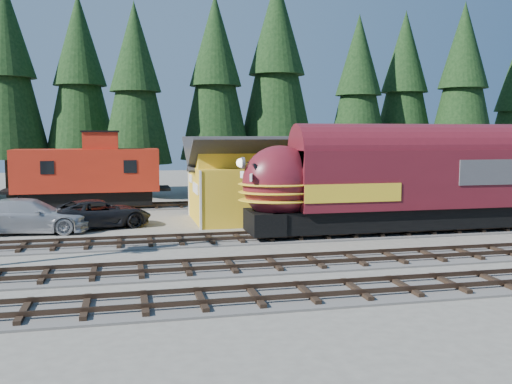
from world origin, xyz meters
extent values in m
plane|color=#6B665B|center=(0.00, 0.00, 0.00)|extent=(120.00, 120.00, 0.00)
cube|color=#4C4947|center=(10.00, 4.00, 0.04)|extent=(68.00, 3.20, 0.08)
cube|color=#38281E|center=(10.00, 3.28, 0.25)|extent=(68.00, 0.08, 0.16)
cube|color=#38281E|center=(10.00, 4.72, 0.25)|extent=(68.00, 0.08, 0.16)
cube|color=#4C4947|center=(-10.00, 18.00, 0.04)|extent=(32.00, 3.20, 0.08)
cube|color=#38281E|center=(-10.00, 17.28, 0.25)|extent=(32.00, 0.08, 0.16)
cube|color=#38281E|center=(-10.00, 18.72, 0.25)|extent=(32.00, 0.08, 0.16)
cube|color=gold|center=(0.00, 10.50, 1.70)|extent=(12.00, 6.00, 3.40)
cube|color=gold|center=(0.00, 10.50, 4.12)|extent=(11.88, 3.30, 1.44)
cube|color=white|center=(-6.04, 9.50, 2.20)|extent=(0.06, 2.40, 0.60)
cone|color=black|center=(-19.75, 27.77, 10.98)|extent=(6.70, 6.70, 15.26)
cone|color=black|center=(-13.85, 28.31, 10.42)|extent=(6.36, 6.36, 14.48)
cone|color=black|center=(-9.17, 24.48, 9.65)|extent=(5.89, 5.89, 13.41)
cone|color=black|center=(-2.23, 25.91, 10.41)|extent=(6.35, 6.35, 14.47)
cone|color=black|center=(3.58, 26.80, 11.69)|extent=(7.13, 7.13, 16.25)
cone|color=black|center=(11.18, 25.75, 9.72)|extent=(5.93, 5.93, 13.51)
cone|color=black|center=(16.55, 27.11, 10.20)|extent=(6.22, 6.22, 14.18)
cone|color=black|center=(21.15, 24.37, 10.50)|extent=(6.40, 6.40, 14.59)
cube|color=black|center=(4.51, 4.00, 0.91)|extent=(14.91, 2.67, 1.15)
cube|color=#5C151E|center=(5.34, 4.00, 3.05)|extent=(13.60, 3.14, 3.14)
ellipsoid|color=#5C151E|center=(-2.29, 4.00, 2.95)|extent=(3.98, 3.08, 3.87)
cube|color=#38383A|center=(9.21, 4.00, 3.42)|extent=(4.18, 3.20, 1.36)
sphere|color=white|center=(-4.37, 4.00, 3.99)|extent=(0.46, 0.46, 0.46)
cube|color=black|center=(-12.82, 18.00, 0.83)|extent=(9.07, 2.34, 1.01)
cube|color=#B22312|center=(-12.82, 18.00, 2.85)|extent=(10.08, 2.92, 3.02)
cube|color=#B22312|center=(-11.81, 18.00, 4.97)|extent=(2.42, 2.22, 1.21)
imported|color=black|center=(-11.69, 9.54, 0.84)|extent=(6.58, 4.51, 1.67)
imported|color=#ACAEB4|center=(-15.37, 8.65, 0.95)|extent=(6.74, 3.14, 1.90)
camera|label=1|loc=(-10.07, -24.50, 5.52)|focal=40.00mm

